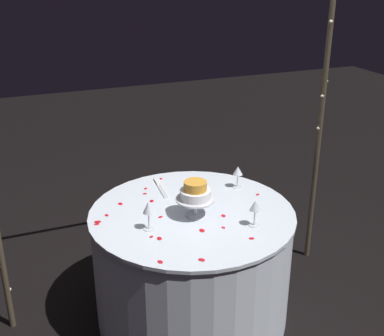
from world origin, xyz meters
name	(u,v)px	position (x,y,z in m)	size (l,w,h in m)	color
ground_plane	(192,313)	(0.00, 0.00, 0.00)	(12.00, 12.00, 0.00)	black
decorative_arch	(172,64)	(0.00, 0.30, 1.51)	(2.16, 0.06, 2.31)	#473D2D
main_table	(192,265)	(0.00, 0.00, 0.36)	(1.18, 1.18, 0.72)	silver
tiered_cake	(196,194)	(0.00, -0.05, 0.86)	(0.22, 0.22, 0.21)	silver
wine_glass_0	(255,207)	(0.26, -0.27, 0.83)	(0.06, 0.06, 0.15)	silver
wine_glass_1	(148,209)	(-0.29, -0.10, 0.84)	(0.06, 0.06, 0.16)	silver
wine_glass_2	(238,172)	(0.39, 0.20, 0.83)	(0.06, 0.06, 0.14)	silver
cake_knife	(160,187)	(-0.07, 0.38, 0.73)	(0.05, 0.30, 0.01)	silver
rose_petal_0	(120,204)	(-0.36, 0.25, 0.72)	(0.04, 0.02, 0.00)	red
rose_petal_1	(98,222)	(-0.53, 0.08, 0.72)	(0.04, 0.03, 0.00)	red
rose_petal_2	(159,238)	(-0.27, -0.21, 0.72)	(0.04, 0.03, 0.00)	red
rose_petal_3	(97,224)	(-0.54, 0.06, 0.72)	(0.03, 0.02, 0.00)	red
rose_petal_4	(252,238)	(0.18, -0.39, 0.72)	(0.03, 0.02, 0.00)	red
rose_petal_5	(202,260)	(-0.14, -0.48, 0.72)	(0.04, 0.02, 0.00)	red
rose_petal_6	(146,188)	(-0.16, 0.40, 0.72)	(0.03, 0.02, 0.00)	red
rose_petal_7	(160,262)	(-0.33, -0.42, 0.72)	(0.03, 0.02, 0.00)	red
rose_petal_8	(152,201)	(-0.17, 0.22, 0.72)	(0.03, 0.02, 0.00)	red
rose_petal_9	(161,179)	(-0.02, 0.50, 0.72)	(0.03, 0.02, 0.00)	red
rose_petal_10	(107,215)	(-0.46, 0.14, 0.72)	(0.03, 0.02, 0.00)	red
rose_petal_11	(145,194)	(-0.18, 0.33, 0.72)	(0.03, 0.02, 0.00)	red
rose_petal_12	(223,216)	(0.15, -0.11, 0.72)	(0.03, 0.02, 0.00)	red
rose_petal_13	(223,228)	(0.09, -0.23, 0.72)	(0.02, 0.02, 0.00)	red
rose_petal_14	(151,237)	(-0.30, -0.18, 0.72)	(0.02, 0.02, 0.00)	red
rose_petal_15	(258,195)	(0.46, 0.06, 0.72)	(0.03, 0.02, 0.00)	red
rose_petal_16	(202,230)	(-0.03, -0.22, 0.72)	(0.04, 0.03, 0.00)	red
rose_petal_17	(161,217)	(-0.19, 0.01, 0.72)	(0.03, 0.02, 0.00)	red
rose_petal_18	(200,202)	(0.09, 0.10, 0.72)	(0.02, 0.02, 0.00)	red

